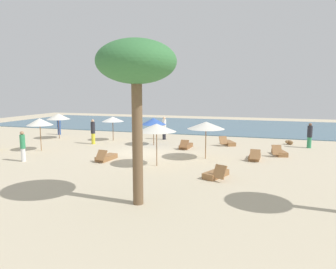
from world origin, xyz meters
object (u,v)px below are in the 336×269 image
object	(u,v)px
lounger_0	(279,153)
lounger_3	(186,146)
umbrella_0	(206,125)
umbrella_3	(113,119)
person_1	(23,146)
person_4	(164,128)
lounger_5	(216,174)
dog	(289,142)
person_0	(59,126)
umbrella_2	(154,121)
umbrella_1	(58,116)
person_5	(310,135)
umbrella_4	(157,128)
lounger_1	(228,143)
person_3	(93,131)
lounger_4	(106,157)
lounger_6	(255,156)
umbrella_5	(40,122)
palm_1	(136,66)

from	to	relation	value
lounger_0	lounger_3	size ratio (longest dim) A/B	1.00
umbrella_0	umbrella_3	size ratio (longest dim) A/B	1.14
person_1	person_4	world-z (taller)	person_4
umbrella_0	lounger_5	xyz separation A→B (m)	(1.26, -3.87, -1.85)
umbrella_3	dog	distance (m)	13.97
lounger_5	person_0	xyz separation A→B (m)	(-16.19, 9.82, 0.67)
umbrella_2	lounger_0	bearing A→B (deg)	-6.54
umbrella_1	person_5	world-z (taller)	umbrella_1
umbrella_0	person_5	size ratio (longest dim) A/B	1.25
umbrella_4	dog	xyz separation A→B (m)	(7.32, 9.39, -1.92)
umbrella_2	lounger_0	distance (m)	9.10
lounger_0	dog	bearing A→B (deg)	79.06
umbrella_1	lounger_1	size ratio (longest dim) A/B	1.23
person_3	lounger_3	bearing A→B (deg)	3.96
lounger_3	lounger_5	size ratio (longest dim) A/B	1.00
umbrella_3	lounger_4	xyz separation A→B (m)	(3.05, -6.69, -1.59)
lounger_3	lounger_5	world-z (taller)	lounger_5
lounger_0	person_3	size ratio (longest dim) A/B	0.91
umbrella_4	person_5	xyz separation A→B (m)	(8.58, 8.32, -1.19)
umbrella_2	person_5	size ratio (longest dim) A/B	1.14
person_1	person_3	distance (m)	6.46
lounger_6	person_0	bearing A→B (deg)	163.50
umbrella_1	umbrella_3	distance (m)	4.89
umbrella_2	umbrella_5	distance (m)	7.90
umbrella_5	person_0	world-z (taller)	umbrella_5
umbrella_5	lounger_4	size ratio (longest dim) A/B	1.29
umbrella_5	umbrella_2	bearing A→B (deg)	33.80
umbrella_0	person_0	size ratio (longest dim) A/B	1.35
umbrella_4	lounger_5	size ratio (longest dim) A/B	1.33
umbrella_4	person_1	distance (m)	7.92
lounger_5	person_4	bearing A→B (deg)	120.58
person_1	lounger_5	bearing A→B (deg)	0.44
umbrella_3	person_4	distance (m)	4.30
umbrella_2	person_1	xyz separation A→B (m)	(-5.28, -7.40, -0.89)
umbrella_3	dog	xyz separation A→B (m)	(13.68, 2.35, -1.58)
lounger_5	lounger_6	xyz separation A→B (m)	(1.58, 4.56, 0.01)
umbrella_0	umbrella_1	distance (m)	13.99
lounger_3	person_3	size ratio (longest dim) A/B	0.91
lounger_5	lounger_6	bearing A→B (deg)	70.93
lounger_1	umbrella_1	bearing A→B (deg)	-174.97
umbrella_3	umbrella_5	distance (m)	6.02
umbrella_5	lounger_6	world-z (taller)	umbrella_5
umbrella_2	person_0	distance (m)	10.66
umbrella_1	lounger_3	world-z (taller)	umbrella_1
umbrella_5	umbrella_1	bearing A→B (deg)	114.53
umbrella_1	lounger_4	xyz separation A→B (m)	(7.90, -6.17, -1.73)
lounger_6	person_3	bearing A→B (deg)	171.61
umbrella_4	palm_1	bearing A→B (deg)	-76.90
lounger_6	dog	size ratio (longest dim) A/B	2.49
umbrella_2	umbrella_4	size ratio (longest dim) A/B	0.89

